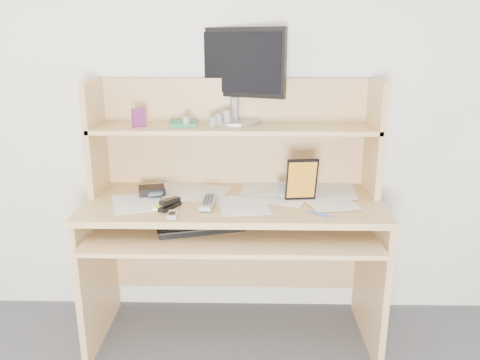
{
  "coord_description": "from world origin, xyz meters",
  "views": [
    {
      "loc": [
        0.07,
        -0.63,
        1.47
      ],
      "look_at": [
        0.03,
        1.43,
        0.86
      ],
      "focal_mm": 35.0,
      "sensor_mm": 36.0,
      "label": 1
    }
  ],
  "objects_px": {
    "game_case": "(302,180)",
    "monitor": "(235,73)",
    "desk": "(234,205)",
    "tv_remote": "(209,202)",
    "keyboard": "(201,227)"
  },
  "relations": [
    {
      "from": "game_case",
      "to": "monitor",
      "type": "bearing_deg",
      "value": 132.02
    },
    {
      "from": "game_case",
      "to": "monitor",
      "type": "relative_size",
      "value": 0.41
    },
    {
      "from": "desk",
      "to": "monitor",
      "type": "height_order",
      "value": "monitor"
    },
    {
      "from": "tv_remote",
      "to": "game_case",
      "type": "xyz_separation_m",
      "value": [
        0.43,
        0.06,
        0.09
      ]
    },
    {
      "from": "keyboard",
      "to": "tv_remote",
      "type": "height_order",
      "value": "tv_remote"
    },
    {
      "from": "tv_remote",
      "to": "monitor",
      "type": "relative_size",
      "value": 0.4
    },
    {
      "from": "tv_remote",
      "to": "monitor",
      "type": "bearing_deg",
      "value": 77.36
    },
    {
      "from": "game_case",
      "to": "monitor",
      "type": "distance_m",
      "value": 0.64
    },
    {
      "from": "desk",
      "to": "game_case",
      "type": "xyz_separation_m",
      "value": [
        0.32,
        -0.1,
        0.16
      ]
    },
    {
      "from": "tv_remote",
      "to": "monitor",
      "type": "xyz_separation_m",
      "value": [
        0.11,
        0.34,
        0.56
      ]
    },
    {
      "from": "keyboard",
      "to": "game_case",
      "type": "distance_m",
      "value": 0.52
    },
    {
      "from": "desk",
      "to": "keyboard",
      "type": "bearing_deg",
      "value": -123.58
    },
    {
      "from": "keyboard",
      "to": "tv_remote",
      "type": "distance_m",
      "value": 0.12
    },
    {
      "from": "tv_remote",
      "to": "keyboard",
      "type": "bearing_deg",
      "value": -114.91
    },
    {
      "from": "keyboard",
      "to": "monitor",
      "type": "distance_m",
      "value": 0.79
    }
  ]
}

